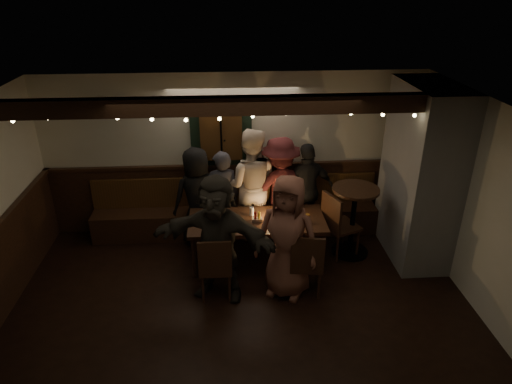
{
  "coord_description": "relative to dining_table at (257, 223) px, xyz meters",
  "views": [
    {
      "loc": [
        -0.13,
        -4.34,
        3.91
      ],
      "look_at": [
        0.28,
        1.6,
        1.05
      ],
      "focal_mm": 32.0,
      "sensor_mm": 36.0,
      "label": 1
    }
  ],
  "objects": [
    {
      "name": "high_top",
      "position": [
        1.45,
        0.13,
        0.05
      ],
      "size": [
        0.69,
        0.69,
        1.09
      ],
      "color": "black",
      "rests_on": "ground"
    },
    {
      "name": "room",
      "position": [
        0.78,
        0.02,
        0.43
      ],
      "size": [
        6.02,
        5.01,
        2.62
      ],
      "color": "black",
      "rests_on": "ground"
    },
    {
      "name": "person_b",
      "position": [
        -0.5,
        0.65,
        0.12
      ],
      "size": [
        0.61,
        0.45,
        1.53
      ],
      "primitive_type": "imported",
      "rotation": [
        0.0,
        0.0,
        3.3
      ],
      "color": "#31313A",
      "rests_on": "ground"
    },
    {
      "name": "person_f",
      "position": [
        -0.56,
        -0.74,
        0.22
      ],
      "size": [
        1.69,
        1.01,
        1.73
      ],
      "primitive_type": "imported",
      "rotation": [
        0.0,
        0.0,
        -0.33
      ],
      "color": "#2A2520",
      "rests_on": "ground"
    },
    {
      "name": "chair_end",
      "position": [
        1.2,
        0.08,
        -0.07
      ],
      "size": [
        0.6,
        0.6,
        1.02
      ],
      "color": "black",
      "rests_on": "ground"
    },
    {
      "name": "person_d",
      "position": [
        0.41,
        0.72,
        0.2
      ],
      "size": [
        1.22,
        0.91,
        1.69
      ],
      "primitive_type": "imported",
      "rotation": [
        0.0,
        0.0,
        3.42
      ],
      "color": "#521D21",
      "rests_on": "ground"
    },
    {
      "name": "chair_near_right",
      "position": [
        0.59,
        -0.86,
        -0.11
      ],
      "size": [
        0.49,
        0.49,
        0.95
      ],
      "color": "black",
      "rests_on": "ground"
    },
    {
      "name": "person_c",
      "position": [
        -0.04,
        0.75,
        0.27
      ],
      "size": [
        1.0,
        0.85,
        1.83
      ],
      "primitive_type": "imported",
      "rotation": [
        0.0,
        0.0,
        2.96
      ],
      "color": "beige",
      "rests_on": "ground"
    },
    {
      "name": "person_a",
      "position": [
        -0.88,
        0.65,
        0.15
      ],
      "size": [
        0.91,
        0.76,
        1.58
      ],
      "primitive_type": "imported",
      "rotation": [
        0.0,
        0.0,
        3.55
      ],
      "color": "black",
      "rests_on": "ground"
    },
    {
      "name": "person_g",
      "position": [
        0.34,
        -0.76,
        0.21
      ],
      "size": [
        0.98,
        0.84,
        1.7
      ],
      "primitive_type": "imported",
      "rotation": [
        0.0,
        0.0,
        -0.43
      ],
      "color": "brown",
      "rests_on": "ground"
    },
    {
      "name": "person_e",
      "position": [
        0.86,
        0.78,
        0.14
      ],
      "size": [
        0.98,
        0.61,
        1.56
      ],
      "primitive_type": "imported",
      "rotation": [
        0.0,
        0.0,
        3.41
      ],
      "color": "black",
      "rests_on": "ground"
    },
    {
      "name": "dining_table",
      "position": [
        0.0,
        0.0,
        0.0
      ],
      "size": [
        1.97,
        0.84,
        0.85
      ],
      "color": "black",
      "rests_on": "ground"
    },
    {
      "name": "chair_near_left",
      "position": [
        -0.6,
        -0.84,
        -0.11
      ],
      "size": [
        0.42,
        0.42,
        0.94
      ],
      "color": "black",
      "rests_on": "ground"
    }
  ]
}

